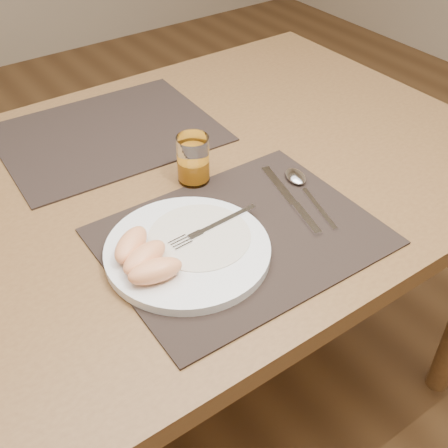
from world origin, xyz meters
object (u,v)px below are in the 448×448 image
placemat_far (108,134)px  fork (207,229)px  knife (294,204)px  juice_glass (193,162)px  table (170,213)px  plate (188,250)px  placemat_near (241,236)px  spoon (299,181)px

placemat_far → fork: (-0.02, -0.41, 0.02)m
knife → juice_glass: 0.21m
table → plate: (-0.08, -0.21, 0.10)m
placemat_near → placemat_far: 0.44m
spoon → table: bearing=140.4°
placemat_far → table: bearing=-85.8°
table → juice_glass: juice_glass is taller
knife → plate: bearing=179.5°
placemat_far → plate: (-0.07, -0.43, 0.01)m
plate → knife: size_ratio=1.24×
placemat_far → fork: 0.41m
fork → knife: 0.18m
table → spoon: size_ratio=7.38×
spoon → juice_glass: bearing=141.0°
juice_glass → fork: bearing=-115.5°
placemat_near → table: bearing=93.6°
placemat_far → spoon: size_ratio=2.37×
table → plate: 0.24m
placemat_far → plate: size_ratio=1.67×
table → placemat_near: bearing=-86.4°
plate → placemat_far: bearing=80.9°
placemat_far → juice_glass: bearing=-77.8°
placemat_near → knife: (0.13, 0.01, 0.00)m
placemat_near → placemat_far: same height
placemat_near → plate: 0.10m
placemat_near → placemat_far: (-0.03, 0.44, 0.00)m
fork → knife: (0.18, -0.02, -0.02)m
table → knife: bearing=-55.7°
spoon → juice_glass: juice_glass is taller
placemat_near → spoon: 0.19m
plate → spoon: (0.28, 0.05, -0.00)m
juice_glass → plate: bearing=-125.8°
placemat_near → plate: plate is taller
fork → spoon: 0.23m
table → knife: size_ratio=6.45×
table → placemat_far: bearing=94.2°
fork → placemat_far: bearing=87.3°
plate → juice_glass: juice_glass is taller
plate → spoon: 0.28m
spoon → juice_glass: (-0.16, 0.13, 0.04)m
table → placemat_near: (0.01, -0.22, 0.09)m
spoon → fork: bearing=-172.5°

